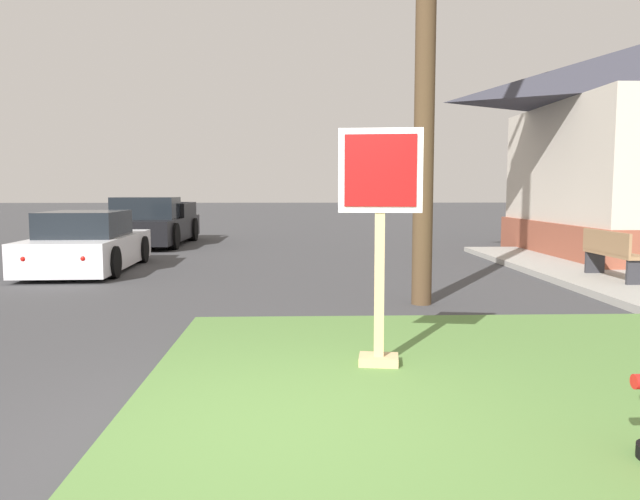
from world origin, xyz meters
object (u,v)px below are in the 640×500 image
(street_bench, at_px, (612,252))
(pickup_truck_black, at_px, (152,225))
(manhole_cover, at_px, (310,347))
(parked_sedan_white, at_px, (88,245))
(stop_sign, at_px, (380,251))

(street_bench, bearing_deg, pickup_truck_black, 140.25)
(manhole_cover, relative_size, parked_sedan_white, 0.17)
(manhole_cover, xyz_separation_m, pickup_truck_black, (-4.62, 12.52, 0.61))
(manhole_cover, distance_m, street_bench, 6.87)
(parked_sedan_white, bearing_deg, stop_sign, -55.34)
(stop_sign, bearing_deg, manhole_cover, 123.76)
(stop_sign, relative_size, pickup_truck_black, 0.42)
(pickup_truck_black, bearing_deg, parked_sedan_white, -89.21)
(stop_sign, relative_size, street_bench, 1.33)
(manhole_cover, bearing_deg, pickup_truck_black, 110.26)
(stop_sign, distance_m, pickup_truck_black, 14.44)
(parked_sedan_white, bearing_deg, manhole_cover, -55.22)
(manhole_cover, relative_size, pickup_truck_black, 0.14)
(manhole_cover, height_order, pickup_truck_black, pickup_truck_black)
(pickup_truck_black, relative_size, street_bench, 3.17)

